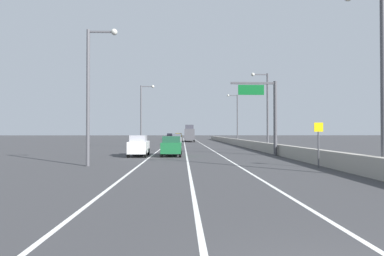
% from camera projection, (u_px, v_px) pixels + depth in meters
% --- Properties ---
extents(ground_plane, '(320.00, 320.00, 0.00)m').
position_uv_depth(ground_plane, '(193.00, 143.00, 67.51)').
color(ground_plane, '#38383A').
extents(lane_stripe_left, '(0.16, 130.00, 0.00)m').
position_uv_depth(lane_stripe_left, '(166.00, 145.00, 58.34)').
color(lane_stripe_left, silver).
rests_on(lane_stripe_left, ground_plane).
extents(lane_stripe_center, '(0.16, 130.00, 0.00)m').
position_uv_depth(lane_stripe_center, '(185.00, 145.00, 58.45)').
color(lane_stripe_center, silver).
rests_on(lane_stripe_center, ground_plane).
extents(lane_stripe_right, '(0.16, 130.00, 0.00)m').
position_uv_depth(lane_stripe_right, '(203.00, 144.00, 58.56)').
color(lane_stripe_right, silver).
rests_on(lane_stripe_right, ground_plane).
extents(jersey_barrier_right, '(0.60, 120.00, 1.10)m').
position_uv_depth(jersey_barrier_right, '(252.00, 145.00, 43.76)').
color(jersey_barrier_right, '#9E998E').
rests_on(jersey_barrier_right, ground_plane).
extents(overhead_sign_gantry, '(4.68, 0.36, 7.50)m').
position_uv_depth(overhead_sign_gantry, '(268.00, 109.00, 30.83)').
color(overhead_sign_gantry, '#47474C').
rests_on(overhead_sign_gantry, ground_plane).
extents(speed_advisory_sign, '(0.60, 0.11, 3.00)m').
position_uv_depth(speed_advisory_sign, '(318.00, 141.00, 20.38)').
color(speed_advisory_sign, '#4C4C51').
rests_on(speed_advisory_sign, ground_plane).
extents(lamp_post_right_near, '(2.14, 0.44, 9.61)m').
position_uv_depth(lamp_post_right_near, '(378.00, 71.00, 15.90)').
color(lamp_post_right_near, '#4C4C51').
rests_on(lamp_post_right_near, ground_plane).
extents(lamp_post_right_second, '(2.14, 0.44, 9.61)m').
position_uv_depth(lamp_post_right_second, '(265.00, 106.00, 37.32)').
color(lamp_post_right_second, '#4C4C51').
rests_on(lamp_post_right_second, ground_plane).
extents(lamp_post_right_third, '(2.14, 0.44, 9.61)m').
position_uv_depth(lamp_post_right_third, '(236.00, 116.00, 58.75)').
color(lamp_post_right_third, '#4C4C51').
rests_on(lamp_post_right_third, ground_plane).
extents(lamp_post_left_near, '(2.14, 0.44, 9.61)m').
position_uv_depth(lamp_post_left_near, '(92.00, 87.00, 21.38)').
color(lamp_post_left_near, '#4C4C51').
rests_on(lamp_post_left_near, ground_plane).
extents(lamp_post_left_mid, '(2.14, 0.44, 9.61)m').
position_uv_depth(lamp_post_left_mid, '(143.00, 111.00, 47.10)').
color(lamp_post_left_mid, '#4C4C51').
rests_on(lamp_post_left_mid, ground_plane).
extents(car_white_0, '(1.91, 4.67, 2.05)m').
position_uv_depth(car_white_0, '(139.00, 146.00, 30.15)').
color(car_white_0, white).
rests_on(car_white_0, ground_plane).
extents(car_gray_1, '(1.95, 4.75, 2.08)m').
position_uv_depth(car_gray_1, '(177.00, 139.00, 56.23)').
color(car_gray_1, slate).
rests_on(car_gray_1, ground_plane).
extents(car_silver_2, '(1.95, 4.31, 2.04)m').
position_uv_depth(car_silver_2, '(178.00, 137.00, 91.63)').
color(car_silver_2, '#B7B7BC').
rests_on(car_silver_2, ground_plane).
extents(car_yellow_3, '(2.02, 4.40, 2.09)m').
position_uv_depth(car_yellow_3, '(178.00, 137.00, 83.51)').
color(car_yellow_3, gold).
rests_on(car_yellow_3, ground_plane).
extents(car_black_4, '(1.93, 4.42, 1.96)m').
position_uv_depth(car_black_4, '(170.00, 136.00, 97.08)').
color(car_black_4, black).
rests_on(car_black_4, ground_plane).
extents(car_green_5, '(2.02, 4.32, 1.97)m').
position_uv_depth(car_green_5, '(172.00, 146.00, 30.33)').
color(car_green_5, '#196033').
rests_on(car_green_5, ground_plane).
extents(box_truck, '(2.63, 9.97, 4.24)m').
position_uv_depth(box_truck, '(189.00, 134.00, 76.60)').
color(box_truck, '#4C4C51').
rests_on(box_truck, ground_plane).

